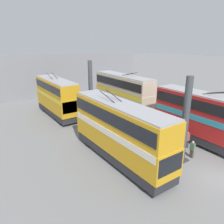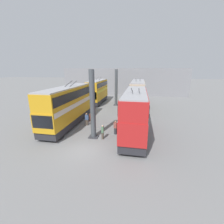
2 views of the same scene
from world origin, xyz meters
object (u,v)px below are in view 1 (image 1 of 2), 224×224
bus_right_mid (120,129)px  bus_left_near (201,115)px  person_by_left_row (187,139)px  bus_right_far (57,95)px  person_aisle_foreground (192,149)px  bus_left_far (123,91)px  person_by_right_row (138,142)px  oil_drum (124,139)px

bus_right_mid → bus_left_near: bearing=-100.1°
bus_right_mid → person_by_left_row: (-1.86, -6.74, -2.08)m
bus_left_near → person_by_left_row: bearing=97.3°
bus_left_near → person_by_left_row: 2.96m
bus_right_far → person_by_left_row: size_ratio=5.61×
bus_left_near → bus_right_far: size_ratio=1.07×
person_aisle_foreground → person_by_left_row: 1.89m
bus_left_far → bus_right_far: bus_left_far is taller
bus_right_mid → person_aisle_foreground: 6.80m
person_by_right_row → person_by_left_row: bearing=60.7°
person_aisle_foreground → person_by_right_row: bearing=126.1°
bus_left_near → bus_right_far: bus_left_near is taller
oil_drum → bus_left_far: bearing=-36.4°
bus_right_far → person_aisle_foreground: (-17.62, -5.55, -2.04)m
bus_right_far → person_by_left_row: 17.62m
bus_right_far → person_aisle_foreground: 18.58m
bus_left_near → person_by_right_row: bus_left_near is taller
bus_left_near → person_by_left_row: bus_left_near is taller
bus_right_far → person_by_right_row: size_ratio=5.51×
person_by_left_row → person_by_right_row: 4.85m
oil_drum → bus_right_mid: bearing=135.2°
person_by_left_row → oil_drum: (4.23, 4.38, -0.41)m
bus_left_near → person_aisle_foreground: size_ratio=6.23×
person_by_right_row → oil_drum: (2.01, 0.06, -0.43)m
bus_right_far → oil_drum: (-11.92, -2.36, -2.42)m
oil_drum → person_by_left_row: bearing=-134.0°
bus_left_far → bus_right_mid: bus_left_far is taller
person_aisle_foreground → person_by_left_row: person_by_left_row is taller
bus_left_far → bus_right_mid: bearing=141.6°
bus_right_mid → person_by_right_row: 3.20m
oil_drum → person_by_right_row: bearing=-178.2°
bus_left_near → person_by_right_row: 7.03m
bus_left_far → person_by_right_row: 12.79m
bus_right_mid → bus_right_far: bus_right_mid is taller
bus_right_far → person_by_right_row: bearing=-170.1°
oil_drum → bus_left_near: bearing=-121.3°
bus_left_near → person_by_left_row: (-0.27, 2.14, -2.02)m
person_by_left_row → bus_right_mid: bearing=108.0°
bus_left_near → bus_right_far: bearing=29.2°
bus_left_near → oil_drum: bearing=58.7°
person_by_left_row → bus_left_far: bearing=24.1°
bus_left_near → person_aisle_foreground: bus_left_near is taller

